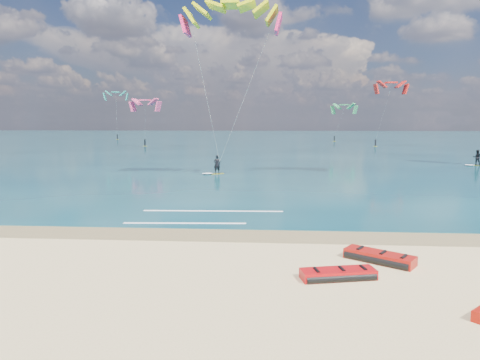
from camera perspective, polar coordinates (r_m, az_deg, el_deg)
name	(u,v)px	position (r m, az deg, el deg)	size (l,w,h in m)	color
ground	(245,161)	(56.69, 0.69, 2.57)	(320.00, 320.00, 0.00)	tan
wet_sand_strip	(201,235)	(20.32, -5.28, -7.25)	(320.00, 2.40, 0.01)	brown
sea	(258,139)	(120.51, 2.42, 5.42)	(320.00, 200.00, 0.04)	#0B333E
packed_kite_left	(338,279)	(15.23, 12.93, -12.70)	(2.73, 1.07, 0.39)	#B4090C
packed_kite_mid	(379,262)	(17.34, 18.05, -10.32)	(2.80, 1.20, 0.44)	#AB120B
kitesurfer_main	(224,84)	(39.18, -2.14, 12.66)	(9.18, 7.53, 16.36)	gold
shoreline_foam	(202,216)	(23.98, -5.15, -4.79)	(8.37, 3.66, 0.01)	white
distant_kites	(240,119)	(97.45, -0.04, 8.11)	(70.28, 33.07, 12.77)	#E14273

